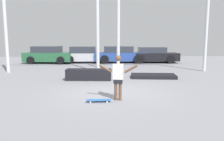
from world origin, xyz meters
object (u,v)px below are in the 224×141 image
at_px(skateboarder, 118,75).
at_px(skateboard, 99,100).
at_px(grind_box, 89,75).
at_px(parked_car_green, 49,55).
at_px(manual_pad, 153,76).
at_px(parked_car_silver, 85,55).
at_px(parked_car_blue, 120,55).
at_px(parked_car_black, 153,55).

distance_m(skateboarder, skateboard, 1.03).
bearing_deg(grind_box, skateboarder, -72.07).
bearing_deg(skateboarder, skateboard, -151.46).
xyz_separation_m(grind_box, parked_car_green, (-3.93, 8.13, 0.42)).
xyz_separation_m(manual_pad, parked_car_silver, (-4.25, 7.78, 0.59)).
bearing_deg(parked_car_blue, skateboard, -98.30).
distance_m(grind_box, parked_car_blue, 8.46).
bearing_deg(skateboarder, manual_pad, 73.10).
bearing_deg(parked_car_green, grind_box, -58.43).
distance_m(parked_car_green, parked_car_black, 9.05).
height_order(grind_box, parked_car_black, parked_car_black).
bearing_deg(parked_car_black, skateboarder, -106.18).
height_order(skateboarder, parked_car_silver, skateboarder).
relative_size(skateboard, grind_box, 0.35).
xyz_separation_m(grind_box, parked_car_black, (5.12, 8.13, 0.39)).
relative_size(skateboarder, skateboard, 1.91).
bearing_deg(skateboard, parked_car_blue, 81.66).
bearing_deg(parked_car_green, skateboarder, -60.81).
relative_size(skateboarder, manual_pad, 0.65).
relative_size(skateboard, parked_car_black, 0.19).
xyz_separation_m(skateboarder, parked_car_green, (-5.14, 11.86, -0.14)).
relative_size(manual_pad, parked_car_blue, 0.51).
relative_size(grind_box, parked_car_silver, 0.57).
distance_m(parked_car_blue, parked_car_black, 2.94).
relative_size(grind_box, manual_pad, 0.97).
bearing_deg(grind_box, skateboard, -81.82).
distance_m(parked_car_green, parked_car_blue, 6.12).
bearing_deg(parked_car_silver, manual_pad, -60.95).
xyz_separation_m(manual_pad, parked_car_green, (-7.31, 7.63, 0.61)).
xyz_separation_m(grind_box, parked_car_silver, (-0.87, 8.28, 0.41)).
bearing_deg(grind_box, parked_car_blue, 75.03).
distance_m(parked_car_green, parked_car_silver, 3.07).
height_order(skateboarder, parked_car_green, skateboarder).
height_order(parked_car_green, parked_car_blue, parked_car_green).
relative_size(skateboarder, parked_car_black, 0.35).
relative_size(skateboard, parked_car_blue, 0.17).
bearing_deg(manual_pad, parked_car_blue, 98.84).
bearing_deg(manual_pad, parked_car_silver, 118.63).
bearing_deg(grind_box, parked_car_silver, 96.02).
relative_size(parked_car_blue, parked_car_black, 1.07).
relative_size(skateboarder, grind_box, 0.67).
height_order(parked_car_silver, parked_car_black, parked_car_silver).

